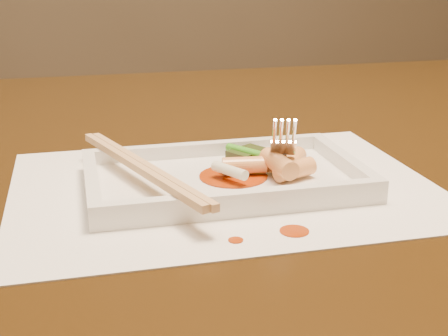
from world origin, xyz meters
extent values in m
cube|color=black|center=(0.00, 0.00, 0.73)|extent=(1.40, 0.90, 0.04)
cylinder|color=black|center=(0.62, 0.37, 0.35)|extent=(0.07, 0.07, 0.71)
cube|color=white|center=(0.04, -0.18, 0.75)|extent=(0.40, 0.30, 0.00)
cylinder|color=#9D2E04|center=(0.07, -0.29, 0.75)|extent=(0.02, 0.02, 0.00)
cylinder|color=#9D2E04|center=(0.02, -0.30, 0.75)|extent=(0.01, 0.01, 0.00)
cube|color=white|center=(0.04, -0.18, 0.76)|extent=(0.26, 0.16, 0.01)
cube|color=white|center=(0.04, -0.10, 0.77)|extent=(0.26, 0.01, 0.01)
cube|color=white|center=(0.04, -0.25, 0.77)|extent=(0.26, 0.01, 0.01)
cube|color=white|center=(-0.09, -0.18, 0.77)|extent=(0.01, 0.14, 0.01)
cube|color=white|center=(0.16, -0.18, 0.77)|extent=(0.01, 0.14, 0.01)
cube|color=black|center=(0.07, -0.14, 0.77)|extent=(0.05, 0.04, 0.01)
cylinder|color=#EAEACC|center=(0.04, -0.19, 0.77)|extent=(0.03, 0.04, 0.01)
cylinder|color=#2F8D16|center=(0.08, -0.16, 0.77)|extent=(0.06, 0.08, 0.01)
cube|color=tan|center=(-0.05, -0.18, 0.78)|extent=(0.09, 0.23, 0.01)
cube|color=tan|center=(-0.04, -0.18, 0.78)|extent=(0.09, 0.23, 0.01)
cylinder|color=#9D2E04|center=(0.05, -0.18, 0.76)|extent=(0.07, 0.07, 0.00)
cylinder|color=#FFC477|center=(0.06, -0.17, 0.77)|extent=(0.04, 0.02, 0.02)
cylinder|color=#FFC477|center=(0.10, -0.17, 0.77)|extent=(0.04, 0.04, 0.02)
cylinder|color=#FFC477|center=(0.09, -0.19, 0.78)|extent=(0.02, 0.05, 0.02)
cylinder|color=#FFC477|center=(0.10, -0.20, 0.77)|extent=(0.04, 0.03, 0.02)
cylinder|color=#FFC477|center=(0.11, -0.18, 0.77)|extent=(0.04, 0.05, 0.02)
camera|label=1|loc=(-0.10, -0.72, 0.96)|focal=50.00mm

